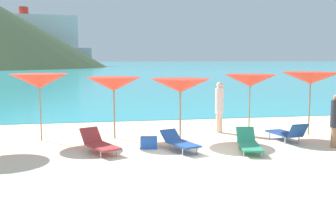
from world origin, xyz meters
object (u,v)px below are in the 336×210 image
Objects in this scene: beachgoer_0 at (336,119)px; beachgoer_2 at (219,105)px; umbrella_6 at (311,78)px; lounge_chair_0 at (99,143)px; umbrella_5 at (250,81)px; umbrella_3 at (114,84)px; cruise_ship at (38,44)px; cooler_box at (149,143)px; umbrella_2 at (39,81)px; lounge_chair_6 at (249,143)px; lounge_chair_2 at (180,142)px; umbrella_4 at (180,86)px; lounge_chair_1 at (287,133)px.

beachgoer_2 is at bearing -131.55° from beachgoer_0.
beachgoer_0 is (-0.31, -2.02, -1.15)m from umbrella_6.
umbrella_6 is at bearing 177.44° from beachgoer_0.
umbrella_6 is at bearing -15.43° from lounge_chair_0.
umbrella_5 is 2.16m from umbrella_6.
umbrella_5 reaches higher than beachgoer_2.
umbrella_3 is at bearing 48.78° from lounge_chair_0.
lounge_chair_0 is at bearing 47.90° from beachgoer_2.
umbrella_5 is 151.50m from cruise_ship.
beachgoer_2 is 3.71× the size of cooler_box.
umbrella_2 is at bearing 106.28° from lounge_chair_0.
umbrella_6 reaches higher than umbrella_2.
cooler_box is at bearing -15.32° from lounge_chair_0.
lounge_chair_0 is 1.00× the size of beachgoer_0.
beachgoer_0 is at bearing 152.03° from beachgoer_2.
cooler_box is at bearing 175.74° from lounge_chair_6.
lounge_chair_2 is 3.14× the size of cooler_box.
umbrella_4 is 151.26m from cruise_ship.
lounge_chair_1 is 2.66m from beachgoer_2.
umbrella_2 is 4.19m from cooler_box.
umbrella_4 is 1.32× the size of lounge_chair_1.
cruise_ship is at bearing 79.22° from lounge_chair_2.
umbrella_6 is (9.22, -0.68, 0.05)m from umbrella_2.
beachgoer_0 is 5.69m from cooler_box.
umbrella_6 is 4.44× the size of cooler_box.
umbrella_4 reaches higher than lounge_chair_1.
cruise_ship reaches higher than lounge_chair_2.
umbrella_4 is 3.02m from lounge_chair_6.
umbrella_4 is 2.03m from beachgoer_2.
lounge_chair_0 reaches higher than lounge_chair_2.
umbrella_5 is at bearing 4.30° from umbrella_4.
lounge_chair_1 is at bearing -57.33° from umbrella_5.
lounge_chair_6 is 0.04× the size of cruise_ship.
lounge_chair_6 is (1.61, -2.03, -1.56)m from umbrella_4.
umbrella_4 is 0.95× the size of umbrella_5.
lounge_chair_0 is (1.86, -2.05, -1.68)m from umbrella_2.
cooler_box is at bearing -7.43° from lounge_chair_1.
lounge_chair_2 is (-3.70, -0.59, -0.02)m from lounge_chair_1.
lounge_chair_0 is (-7.36, -1.37, -1.73)m from umbrella_6.
umbrella_2 reaches higher than lounge_chair_2.
umbrella_5 is 0.05× the size of cruise_ship.
lounge_chair_1 is at bearing 150.56° from beachgoer_2.
umbrella_2 is 6.29m from beachgoer_2.
lounge_chair_2 is 0.85× the size of beachgoer_2.
lounge_chair_6 is (-0.91, -2.22, -1.69)m from umbrella_5.
umbrella_5 is 1.21× the size of lounge_chair_6.
lounge_chair_2 is at bearing 0.33° from lounge_chair_1.
umbrella_2 is 3.24m from lounge_chair_0.
umbrella_4 is 3.42m from lounge_chair_0.
lounge_chair_2 is at bearing -178.00° from lounge_chair_6.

